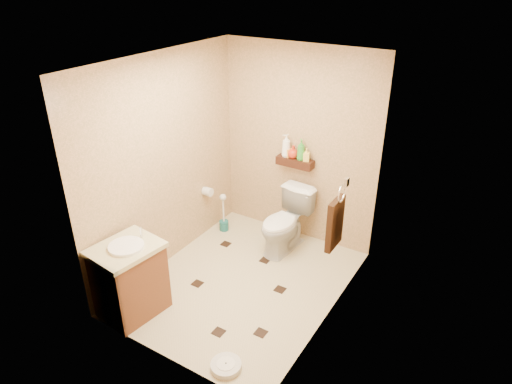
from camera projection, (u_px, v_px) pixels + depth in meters
The scene contains 19 objects.
ground at pixel (243, 283), 5.04m from camera, with size 2.50×2.50×0.00m, color #C7BA91.
wall_back at pixel (299, 146), 5.45m from camera, with size 2.00×0.04×2.40m, color tan.
wall_front at pixel (154, 245), 3.55m from camera, with size 2.00×0.04×2.40m, color tan.
wall_left at pixel (165, 164), 4.96m from camera, with size 0.04×2.50×2.40m, color tan.
wall_right at pixel (336, 211), 4.03m from camera, with size 0.04×2.50×2.40m, color tan.
ceiling at pixel (239, 61), 3.95m from camera, with size 2.00×2.50×0.02m, color white.
wall_shelf at pixel (295, 162), 5.47m from camera, with size 0.46×0.14×0.10m, color #36180E.
floor_accents at pixel (241, 287), 4.97m from camera, with size 1.27×1.40×0.01m.
toilet at pixel (285, 222), 5.47m from camera, with size 0.42×0.74×0.76m, color white.
vanity at pixel (130, 279), 4.47m from camera, with size 0.59×0.69×0.89m.
bathroom_scale at pixel (226, 366), 3.98m from camera, with size 0.31×0.31×0.05m.
toilet_brush at pixel (224, 218), 5.95m from camera, with size 0.12×0.12×0.53m.
towel_ring at pixel (336, 221), 4.38m from camera, with size 0.12×0.30×0.76m.
toilet_paper at pixel (208, 192), 5.70m from camera, with size 0.12×0.11×0.12m.
bottle_a at pixel (286, 145), 5.44m from camera, with size 0.11×0.11×0.28m, color white.
bottle_b at pixel (288, 151), 5.45m from camera, with size 0.07×0.07×0.16m, color #F59D33.
bottle_c at pixel (293, 152), 5.42m from camera, with size 0.13×0.13×0.16m, color red.
bottle_d at pixel (301, 150), 5.35m from camera, with size 0.10×0.10×0.25m, color green.
bottle_e at pixel (306, 155), 5.34m from camera, with size 0.07×0.07×0.16m, color #FFD954.
Camera 1 is at (2.24, -3.37, 3.18)m, focal length 32.00 mm.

